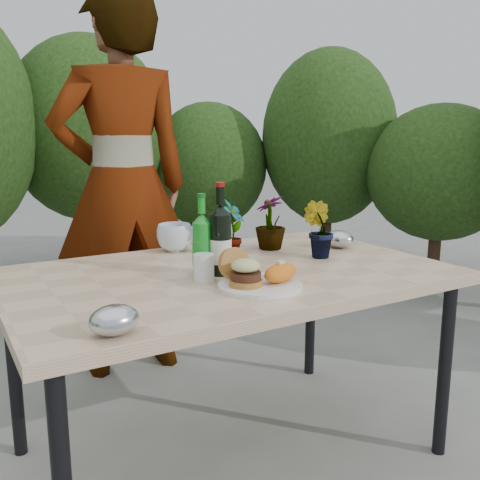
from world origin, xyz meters
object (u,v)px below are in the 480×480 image
patio_table (229,285)px  wine_bottle (220,241)px  dinner_plate (260,285)px  person (123,186)px

patio_table → wine_bottle: size_ratio=4.80×
dinner_plate → wine_bottle: wine_bottle is taller
dinner_plate → person: 1.25m
person → dinner_plate: bearing=96.6°
patio_table → wine_bottle: bearing=-148.6°
wine_bottle → dinner_plate: bearing=-98.1°
wine_bottle → person: 1.02m
dinner_plate → patio_table: bearing=85.2°
wine_bottle → person: person is taller
patio_table → dinner_plate: (-0.02, -0.25, 0.06)m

